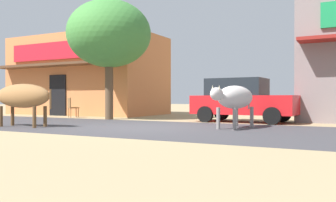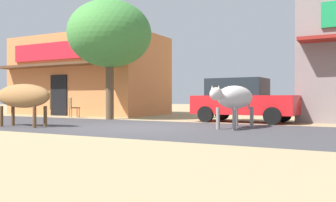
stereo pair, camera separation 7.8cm
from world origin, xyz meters
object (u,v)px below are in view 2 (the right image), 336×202
at_px(parked_hatchback_car, 242,100).
at_px(cow_far_dark, 235,98).
at_px(roadside_tree, 110,34).
at_px(cow_near_brown, 22,96).
at_px(cafe_chair_near_tree, 73,106).

relative_size(parked_hatchback_car, cow_far_dark, 1.53).
relative_size(roadside_tree, cow_near_brown, 1.91).
relative_size(parked_hatchback_car, cow_near_brown, 1.46).
distance_m(parked_hatchback_car, cow_far_dark, 2.90).
bearing_deg(cow_far_dark, cow_near_brown, -158.23).
bearing_deg(cow_far_dark, cafe_chair_near_tree, 164.38).
height_order(roadside_tree, parked_hatchback_car, roadside_tree).
bearing_deg(roadside_tree, cow_far_dark, -17.77).
bearing_deg(parked_hatchback_car, cafe_chair_near_tree, -176.66).
xyz_separation_m(cow_far_dark, cafe_chair_near_tree, (-8.52, 2.38, -0.40)).
height_order(parked_hatchback_car, cow_near_brown, parked_hatchback_car).
relative_size(cow_near_brown, cow_far_dark, 1.05).
distance_m(roadside_tree, parked_hatchback_car, 6.20).
xyz_separation_m(cow_near_brown, cafe_chair_near_tree, (-2.35, 4.85, -0.45)).
relative_size(cow_far_dark, cafe_chair_near_tree, 2.74).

